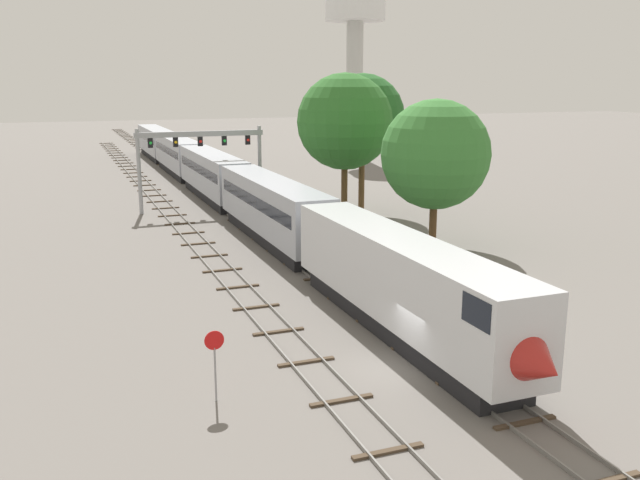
# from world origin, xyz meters

# --- Properties ---
(ground_plane) EXTENTS (400.00, 400.00, 0.00)m
(ground_plane) POSITION_xyz_m (0.00, 0.00, 0.00)
(ground_plane) COLOR slate
(track_main) EXTENTS (2.60, 200.00, 0.16)m
(track_main) POSITION_xyz_m (2.00, 60.00, 0.07)
(track_main) COLOR slate
(track_main) RESTS_ON ground
(track_near) EXTENTS (2.60, 160.00, 0.16)m
(track_near) POSITION_xyz_m (-3.50, 40.00, 0.07)
(track_near) COLOR slate
(track_near) RESTS_ON ground
(passenger_train) EXTENTS (3.04, 105.14, 4.80)m
(passenger_train) POSITION_xyz_m (2.00, 46.24, 2.61)
(passenger_train) COLOR silver
(passenger_train) RESTS_ON ground
(signal_gantry) EXTENTS (12.10, 0.49, 7.84)m
(signal_gantry) POSITION_xyz_m (-0.25, 40.04, 5.77)
(signal_gantry) COLOR #999BA0
(signal_gantry) RESTS_ON ground
(water_tower) EXTENTS (9.42, 9.42, 26.88)m
(water_tower) POSITION_xyz_m (31.50, 76.22, 21.01)
(water_tower) COLOR beige
(water_tower) RESTS_ON ground
(stop_sign) EXTENTS (0.76, 0.08, 2.88)m
(stop_sign) POSITION_xyz_m (-8.00, -0.22, 1.87)
(stop_sign) COLOR gray
(stop_sign) RESTS_ON ground
(trackside_tree_left) EXTENTS (7.71, 7.71, 12.79)m
(trackside_tree_left) POSITION_xyz_m (13.54, 33.75, 8.91)
(trackside_tree_left) COLOR brown
(trackside_tree_left) RESTS_ON ground
(trackside_tree_mid) EXTENTS (8.35, 8.35, 12.80)m
(trackside_tree_mid) POSITION_xyz_m (10.64, 31.03, 8.61)
(trackside_tree_mid) COLOR brown
(trackside_tree_mid) RESTS_ON ground
(trackside_tree_right) EXTENTS (7.98, 7.98, 10.86)m
(trackside_tree_right) POSITION_xyz_m (12.70, 19.06, 6.86)
(trackside_tree_right) COLOR brown
(trackside_tree_right) RESTS_ON ground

